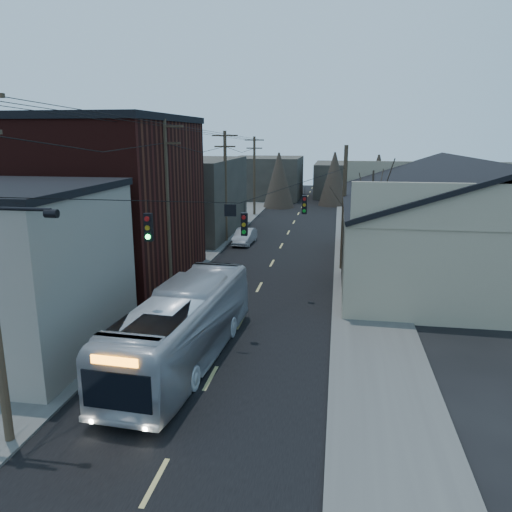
{
  "coord_description": "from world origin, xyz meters",
  "views": [
    {
      "loc": [
        4.57,
        -9.03,
        9.12
      ],
      "look_at": [
        0.48,
        15.86,
        3.0
      ],
      "focal_mm": 35.0,
      "sensor_mm": 36.0,
      "label": 1
    }
  ],
  "objects": [
    {
      "name": "road_surface",
      "position": [
        0.0,
        30.0,
        0.01
      ],
      "size": [
        9.0,
        110.0,
        0.02
      ],
      "primitive_type": "cube",
      "color": "black",
      "rests_on": "ground"
    },
    {
      "name": "building_brick",
      "position": [
        -10.0,
        20.0,
        5.0
      ],
      "size": [
        10.0,
        12.0,
        10.0
      ],
      "primitive_type": "cube",
      "color": "black",
      "rests_on": "ground"
    },
    {
      "name": "sidewalk_left",
      "position": [
        -6.5,
        30.0,
        0.06
      ],
      "size": [
        4.0,
        110.0,
        0.12
      ],
      "primitive_type": "cube",
      "color": "#474744",
      "rests_on": "ground"
    },
    {
      "name": "building_far_right",
      "position": [
        7.0,
        70.0,
        2.5
      ],
      "size": [
        12.0,
        14.0,
        5.0
      ],
      "primitive_type": "cube",
      "color": "#2E2A25",
      "rests_on": "ground"
    },
    {
      "name": "building_left_far",
      "position": [
        -9.5,
        36.0,
        3.5
      ],
      "size": [
        9.0,
        14.0,
        7.0
      ],
      "primitive_type": "cube",
      "color": "#2E2A25",
      "rests_on": "ground"
    },
    {
      "name": "parked_car",
      "position": [
        -3.22,
        32.24,
        0.66
      ],
      "size": [
        1.59,
        4.07,
        1.32
      ],
      "primitive_type": "imported",
      "rotation": [
        0.0,
        0.0,
        -0.05
      ],
      "color": "#999BA1",
      "rests_on": "ground"
    },
    {
      "name": "building_far_left",
      "position": [
        -6.0,
        65.0,
        3.0
      ],
      "size": [
        10.0,
        12.0,
        6.0
      ],
      "primitive_type": "cube",
      "color": "#2E2A25",
      "rests_on": "ground"
    },
    {
      "name": "utility_lines",
      "position": [
        -3.11,
        24.14,
        4.95
      ],
      "size": [
        11.24,
        45.28,
        10.5
      ],
      "color": "#382B1E",
      "rests_on": "ground"
    },
    {
      "name": "building_clapboard",
      "position": [
        -9.0,
        9.0,
        3.5
      ],
      "size": [
        8.0,
        8.0,
        7.0
      ],
      "primitive_type": "cube",
      "color": "gray",
      "rests_on": "ground"
    },
    {
      "name": "bare_tree",
      "position": [
        6.5,
        20.0,
        3.6
      ],
      "size": [
        0.4,
        0.4,
        7.2
      ],
      "primitive_type": "cone",
      "color": "black",
      "rests_on": "ground"
    },
    {
      "name": "sidewalk_right",
      "position": [
        6.5,
        30.0,
        0.06
      ],
      "size": [
        4.0,
        110.0,
        0.12
      ],
      "primitive_type": "cube",
      "color": "#474744",
      "rests_on": "ground"
    },
    {
      "name": "bus",
      "position": [
        -1.42,
        9.25,
        1.57
      ],
      "size": [
        3.36,
        11.4,
        3.13
      ],
      "primitive_type": "imported",
      "rotation": [
        0.0,
        0.0,
        3.08
      ],
      "color": "#A5A9B1",
      "rests_on": "ground"
    },
    {
      "name": "warehouse",
      "position": [
        13.0,
        25.0,
        2.7
      ],
      "size": [
        16.16,
        20.6,
        7.73
      ],
      "color": "gray",
      "rests_on": "ground"
    }
  ]
}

